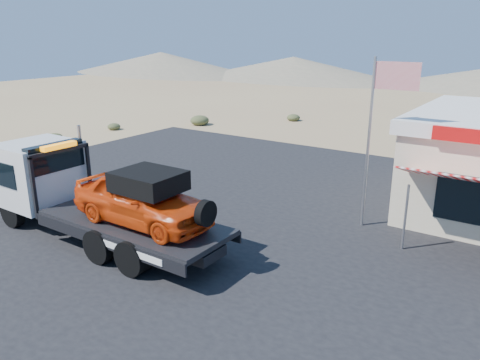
{
  "coord_description": "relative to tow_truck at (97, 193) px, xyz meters",
  "views": [
    {
      "loc": [
        9.94,
        -11.15,
        6.69
      ],
      "look_at": [
        0.55,
        2.65,
        1.5
      ],
      "focal_mm": 35.0,
      "sensor_mm": 36.0,
      "label": 1
    }
  ],
  "objects": [
    {
      "name": "flagpole",
      "position": [
        7.21,
        6.17,
        2.1
      ],
      "size": [
        1.55,
        0.1,
        6.0
      ],
      "color": "#99999E",
      "rests_on": "asphalt_lot"
    },
    {
      "name": "ground",
      "position": [
        2.28,
        1.67,
        -1.66
      ],
      "size": [
        120.0,
        120.0,
        0.0
      ],
      "primitive_type": "plane",
      "color": "#957655",
      "rests_on": "ground"
    },
    {
      "name": "tow_truck",
      "position": [
        0.0,
        0.0,
        0.0
      ],
      "size": [
        9.24,
        2.74,
        3.09
      ],
      "color": "black",
      "rests_on": "asphalt_lot"
    },
    {
      "name": "desert_scrub",
      "position": [
        -11.84,
        10.48,
        -1.34
      ],
      "size": [
        21.23,
        31.33,
        0.79
      ],
      "color": "#3C4223",
      "rests_on": "ground"
    },
    {
      "name": "distant_hills",
      "position": [
        -7.49,
        56.81,
        0.22
      ],
      "size": [
        126.0,
        48.0,
        4.2
      ],
      "color": "#726B59",
      "rests_on": "ground"
    },
    {
      "name": "asphalt_lot",
      "position": [
        4.28,
        4.67,
        -1.65
      ],
      "size": [
        32.0,
        24.0,
        0.02
      ],
      "primitive_type": "cube",
      "color": "black",
      "rests_on": "ground"
    }
  ]
}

